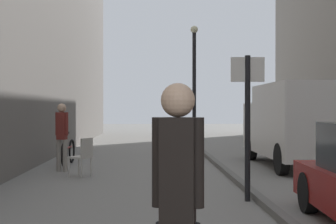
{
  "coord_description": "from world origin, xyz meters",
  "views": [
    {
      "loc": [
        -0.33,
        -1.16,
        1.65
      ],
      "look_at": [
        0.16,
        13.22,
        1.55
      ],
      "focal_mm": 52.03,
      "sensor_mm": 36.0,
      "label": 1
    }
  ],
  "objects": [
    {
      "name": "street_sign_post",
      "position": [
        1.39,
        7.44,
        1.55
      ],
      "size": [
        0.6,
        0.1,
        2.6
      ],
      "rotation": [
        0.0,
        0.0,
        3.1
      ],
      "color": "black",
      "rests_on": "ground_plane"
    },
    {
      "name": "lamp_post",
      "position": [
        1.27,
        16.99,
        2.72
      ],
      "size": [
        0.28,
        0.28,
        4.76
      ],
      "color": "black",
      "rests_on": "ground_plane"
    },
    {
      "name": "pedestrian_mid_block",
      "position": [
        -0.14,
        2.19,
        1.06
      ],
      "size": [
        0.36,
        0.24,
        1.83
      ],
      "rotation": [
        0.0,
        0.0,
        2.96
      ],
      "color": "black",
      "rests_on": "ground_plane"
    },
    {
      "name": "ground_plane",
      "position": [
        0.0,
        12.0,
        0.0
      ],
      "size": [
        80.0,
        80.0,
        0.0
      ],
      "primitive_type": "plane",
      "color": "gray"
    },
    {
      "name": "pedestrian_main_foreground",
      "position": [
        -2.69,
        11.71,
        1.03
      ],
      "size": [
        0.35,
        0.25,
        1.79
      ],
      "rotation": [
        0.0,
        0.0,
        -0.24
      ],
      "color": "gray",
      "rests_on": "ground_plane"
    },
    {
      "name": "delivery_van",
      "position": [
        3.75,
        12.56,
        1.26
      ],
      "size": [
        1.93,
        5.21,
        2.34
      ],
      "rotation": [
        0.0,
        0.0,
        -0.0
      ],
      "color": "silver",
      "rests_on": "ground_plane"
    },
    {
      "name": "kerb_strip",
      "position": [
        1.58,
        12.0,
        0.06
      ],
      "size": [
        0.16,
        40.0,
        0.12
      ],
      "primitive_type": "cube",
      "color": "#615F5B",
      "rests_on": "ground_plane"
    },
    {
      "name": "bicycle_leaning",
      "position": [
        -2.77,
        13.19,
        0.38
      ],
      "size": [
        0.12,
        1.77,
        0.98
      ],
      "rotation": [
        0.0,
        0.0,
        -0.04
      ],
      "color": "black",
      "rests_on": "ground_plane"
    },
    {
      "name": "cafe_chair_near_window",
      "position": [
        -1.99,
        10.68,
        0.55
      ],
      "size": [
        0.6,
        0.6,
        0.94
      ],
      "rotation": [
        0.0,
        0.0,
        1.05
      ],
      "color": "#B7B2A8",
      "rests_on": "ground_plane"
    }
  ]
}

